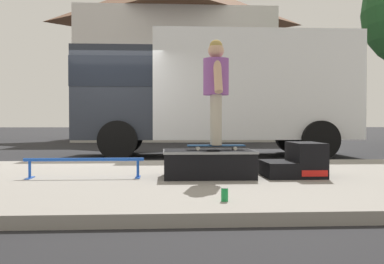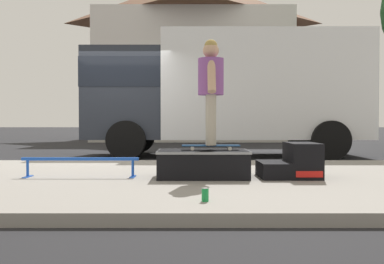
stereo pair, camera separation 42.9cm
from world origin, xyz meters
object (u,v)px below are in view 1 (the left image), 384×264
skater_kid (216,83)px  soda_can (225,195)px  kicker_ramp (297,162)px  grind_rail (84,163)px  skate_box (208,163)px  skateboard (216,146)px  box_truck (214,90)px

skater_kid → soda_can: skater_kid is taller
kicker_ramp → grind_rail: (-2.86, 0.01, 0.01)m
skate_box → skateboard: size_ratio=1.55×
kicker_ramp → soda_can: size_ratio=6.12×
kicker_ramp → skateboard: size_ratio=0.99×
skateboard → skater_kid: 0.85m
kicker_ramp → skate_box: bearing=180.0°
skate_box → box_truck: bearing=83.0°
grind_rail → box_truck: (2.31, 5.35, 1.38)m
kicker_ramp → soda_can: (-1.24, -1.81, -0.13)m
box_truck → skate_box: bearing=-97.0°
skate_box → box_truck: size_ratio=0.18×
skater_kid → soda_can: size_ratio=11.28×
skate_box → soda_can: bearing=-90.8°
grind_rail → soda_can: 2.45m
skateboard → box_truck: bearing=84.0°
grind_rail → box_truck: 5.99m
skate_box → box_truck: 5.57m
box_truck → skater_kid: bearing=-96.0°
skateboard → box_truck: box_truck is taller
skate_box → grind_rail: skate_box is taller
skate_box → skateboard: skateboard is taller
kicker_ramp → soda_can: 2.19m
kicker_ramp → skateboard: bearing=177.2°
grind_rail → box_truck: box_truck is taller
skate_box → skateboard: (0.11, 0.05, 0.22)m
kicker_ramp → skater_kid: 1.54m
skate_box → skater_kid: skater_kid is taller
kicker_ramp → box_truck: size_ratio=0.11×
skater_kid → soda_can: bearing=-94.1°
skateboard → kicker_ramp: bearing=-2.8°
kicker_ramp → box_truck: 5.56m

